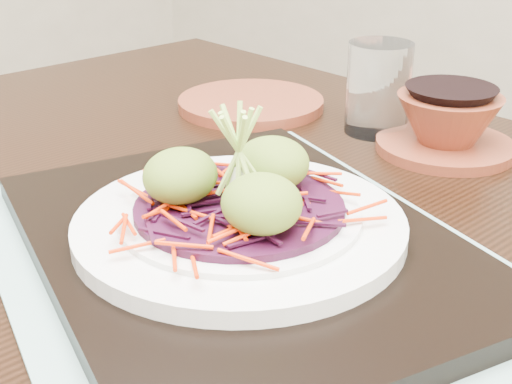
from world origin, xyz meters
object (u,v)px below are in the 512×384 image
Objects in this scene: dining_table at (272,357)px; water_glass at (378,88)px; serving_tray at (240,243)px; white_plate at (240,223)px; terracotta_side_plate at (251,103)px; terracotta_bowl_set at (447,127)px.

dining_table is 13.71× the size of water_glass.
white_plate reaches higher than serving_tray.
white_plate reaches higher than terracotta_side_plate.
terracotta_bowl_set reaches higher than serving_tray.
serving_tray is 2.13× the size of terracotta_side_plate.
dining_table is 0.32m from terracotta_bowl_set.
terracotta_bowl_set is (0.01, 0.29, 0.13)m from dining_table.
terracotta_bowl_set reaches higher than dining_table.
water_glass reaches higher than white_plate.
serving_tray is at bearing -78.61° from water_glass.
dining_table is at bearing -92.47° from terracotta_bowl_set.
serving_tray is 2.12× the size of terracotta_bowl_set.
terracotta_side_plate is 1.78× the size of water_glass.
white_plate is (0.00, 0.00, 0.02)m from serving_tray.
terracotta_bowl_set is at bearing -4.74° from water_glass.
serving_tray reaches higher than dining_table.
water_glass reaches higher than terracotta_bowl_set.
dining_table is 0.34m from water_glass.
serving_tray is 0.31m from terracotta_bowl_set.
white_plate is (-0.01, -0.03, 0.14)m from dining_table.
water_glass is at bearing 7.39° from terracotta_side_plate.
serving_tray is 0.38m from terracotta_side_plate.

